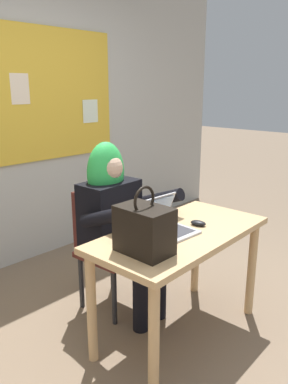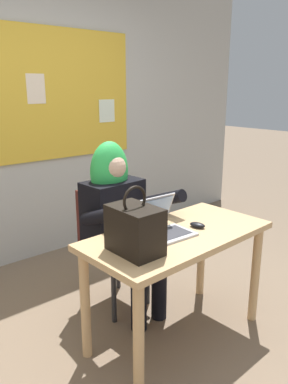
% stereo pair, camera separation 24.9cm
% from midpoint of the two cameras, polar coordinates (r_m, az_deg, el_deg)
% --- Properties ---
extents(ground_plane, '(24.00, 24.00, 0.00)m').
position_cam_midpoint_polar(ground_plane, '(2.60, 5.29, -23.09)').
color(ground_plane, '#75604C').
extents(wall_back_bulletin, '(5.98, 2.01, 2.83)m').
position_cam_midpoint_polar(wall_back_bulletin, '(3.59, -16.72, 11.84)').
color(wall_back_bulletin, '#B2B2AD').
rests_on(wall_back_bulletin, ground).
extents(desk_main, '(1.23, 0.64, 0.75)m').
position_cam_midpoint_polar(desk_main, '(2.44, 8.07, -8.65)').
color(desk_main, tan).
rests_on(desk_main, ground).
extents(chair_at_desk, '(0.45, 0.45, 0.91)m').
position_cam_midpoint_polar(chair_at_desk, '(2.88, -2.93, -7.17)').
color(chair_at_desk, '#4C1E19').
rests_on(chair_at_desk, ground).
extents(person_costumed, '(0.61, 0.62, 1.26)m').
position_cam_midpoint_polar(person_costumed, '(2.71, -1.15, -3.41)').
color(person_costumed, black).
rests_on(person_costumed, ground).
extents(laptop, '(0.30, 0.33, 0.22)m').
position_cam_midpoint_polar(laptop, '(2.36, 5.92, -5.03)').
color(laptop, '#B7B7BC').
rests_on(laptop, desk_main).
extents(computer_mouse, '(0.08, 0.12, 0.03)m').
position_cam_midpoint_polar(computer_mouse, '(2.49, 10.93, -4.96)').
color(computer_mouse, black).
rests_on(computer_mouse, desk_main).
extents(handbag, '(0.20, 0.30, 0.38)m').
position_cam_midpoint_polar(handbag, '(2.05, 2.11, -5.68)').
color(handbag, black).
rests_on(handbag, desk_main).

